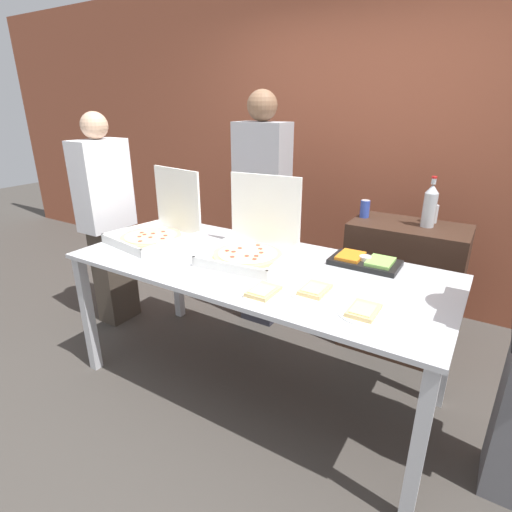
# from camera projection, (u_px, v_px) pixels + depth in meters

# --- Properties ---
(ground_plane) EXTENTS (16.00, 16.00, 0.00)m
(ground_plane) POSITION_uv_depth(u_px,v_px,m) (256.00, 384.00, 2.61)
(ground_plane) COLOR #423D38
(brick_wall_behind) EXTENTS (10.00, 0.06, 2.80)m
(brick_wall_behind) POSITION_uv_depth(u_px,v_px,m) (359.00, 142.00, 3.46)
(brick_wall_behind) COLOR #9E5138
(brick_wall_behind) RESTS_ON ground_plane
(buffet_table) EXTENTS (2.17, 0.96, 0.85)m
(buffet_table) POSITION_uv_depth(u_px,v_px,m) (256.00, 278.00, 2.34)
(buffet_table) COLOR silver
(buffet_table) RESTS_ON ground_plane
(pizza_box_far_right) EXTENTS (0.52, 0.53, 0.47)m
(pizza_box_far_right) POSITION_uv_depth(u_px,v_px,m) (252.00, 243.00, 2.39)
(pizza_box_far_right) COLOR white
(pizza_box_far_right) RESTS_ON buffet_table
(pizza_box_near_left) EXTENTS (0.54, 0.55, 0.46)m
(pizza_box_near_left) POSITION_uv_depth(u_px,v_px,m) (158.00, 228.00, 2.70)
(pizza_box_near_left) COLOR white
(pizza_box_near_left) RESTS_ON buffet_table
(paper_plate_front_right) EXTENTS (0.25, 0.25, 0.03)m
(paper_plate_front_right) POSITION_uv_depth(u_px,v_px,m) (315.00, 291.00, 1.96)
(paper_plate_front_right) COLOR white
(paper_plate_front_right) RESTS_ON buffet_table
(paper_plate_front_left) EXTENTS (0.21, 0.21, 0.03)m
(paper_plate_front_left) POSITION_uv_depth(u_px,v_px,m) (263.00, 292.00, 1.94)
(paper_plate_front_left) COLOR white
(paper_plate_front_left) RESTS_ON buffet_table
(paper_plate_front_center) EXTENTS (0.23, 0.23, 0.03)m
(paper_plate_front_center) POSITION_uv_depth(u_px,v_px,m) (364.00, 311.00, 1.76)
(paper_plate_front_center) COLOR white
(paper_plate_front_center) RESTS_ON buffet_table
(veggie_tray) EXTENTS (0.38, 0.22, 0.05)m
(veggie_tray) POSITION_uv_depth(u_px,v_px,m) (365.00, 261.00, 2.29)
(veggie_tray) COLOR black
(veggie_tray) RESTS_ON buffet_table
(sideboard_podium) EXTENTS (0.76, 0.44, 0.95)m
(sideboard_podium) POSITION_uv_depth(u_px,v_px,m) (401.00, 289.00, 2.85)
(sideboard_podium) COLOR #382319
(sideboard_podium) RESTS_ON ground_plane
(soda_bottle) EXTENTS (0.08, 0.08, 0.33)m
(soda_bottle) POSITION_uv_depth(u_px,v_px,m) (430.00, 205.00, 2.59)
(soda_bottle) COLOR #B7BCC1
(soda_bottle) RESTS_ON sideboard_podium
(soda_can_silver) EXTENTS (0.07, 0.07, 0.12)m
(soda_can_silver) POSITION_uv_depth(u_px,v_px,m) (433.00, 214.00, 2.71)
(soda_can_silver) COLOR silver
(soda_can_silver) RESTS_ON sideboard_podium
(soda_can_colored) EXTENTS (0.07, 0.07, 0.12)m
(soda_can_colored) POSITION_uv_depth(u_px,v_px,m) (365.00, 209.00, 2.83)
(soda_can_colored) COLOR #334CB2
(soda_can_colored) RESTS_ON sideboard_podium
(person_guest_plaid) EXTENTS (0.40, 0.22, 1.81)m
(person_guest_plaid) POSITION_uv_depth(u_px,v_px,m) (262.00, 209.00, 3.08)
(person_guest_plaid) COLOR #2D2D38
(person_guest_plaid) RESTS_ON ground_plane
(person_guest_cap) EXTENTS (0.22, 0.40, 1.66)m
(person_guest_cap) POSITION_uv_depth(u_px,v_px,m) (107.00, 219.00, 3.12)
(person_guest_cap) COLOR #473D33
(person_guest_cap) RESTS_ON ground_plane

